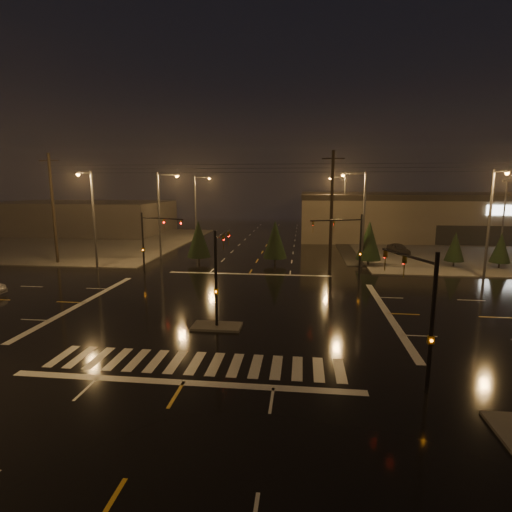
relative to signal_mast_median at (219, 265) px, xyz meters
name	(u,v)px	position (x,y,z in m)	size (l,w,h in m)	color
ground	(229,308)	(0.00, 3.07, -3.75)	(140.00, 140.00, 0.00)	black
sidewalk_ne	(485,249)	(30.00, 33.07, -3.69)	(36.00, 36.00, 0.12)	#4D4B45
sidewalk_nw	(72,242)	(-30.00, 33.07, -3.69)	(36.00, 36.00, 0.12)	#4D4B45
median_island	(217,326)	(0.00, -0.93, -3.68)	(3.00, 1.60, 0.15)	#4D4B45
crosswalk	(195,363)	(0.00, -5.93, -3.75)	(15.00, 2.60, 0.01)	beige
stop_bar_near	(183,383)	(0.00, -7.93, -3.75)	(16.00, 0.50, 0.01)	beige
stop_bar_far	(249,274)	(0.00, 14.07, -3.75)	(16.00, 0.50, 0.01)	beige
retail_building	(477,213)	(35.00, 49.06, 0.09)	(60.20, 28.30, 7.20)	brown
commercial_block	(82,217)	(-35.00, 45.07, -0.95)	(30.00, 18.00, 5.60)	#433D3B
signal_mast_median	(219,265)	(0.00, 0.00, 0.00)	(0.25, 4.59, 6.00)	black
signal_mast_ne	(350,239)	(9.50, 13.21, 0.04)	(4.84, 1.86, 6.00)	black
signal_mast_nw	(151,236)	(-9.50, 13.21, 0.04)	(4.84, 1.86, 6.00)	black
signal_mast_se	(421,302)	(10.23, -6.68, -0.04)	(1.55, 3.87, 6.00)	black
streetlight_1	(161,210)	(-11.18, 21.07, 2.05)	(2.77, 0.32, 10.00)	#38383A
streetlight_2	(197,203)	(-11.18, 37.07, 2.05)	(2.77, 0.32, 10.00)	#38383A
streetlight_3	(361,212)	(11.18, 19.07, 2.05)	(2.77, 0.32, 10.00)	#38383A
streetlight_4	(342,204)	(11.18, 39.07, 2.05)	(2.77, 0.32, 10.00)	#38383A
streetlight_5	(92,213)	(-16.00, 14.26, 2.05)	(0.32, 2.77, 10.00)	#38383A
streetlight_6	(491,217)	(22.00, 14.26, 2.05)	(0.32, 2.77, 10.00)	#38383A
utility_pole_0	(53,208)	(-22.00, 17.07, 2.38)	(2.20, 0.32, 12.00)	black
utility_pole_1	(332,210)	(8.00, 17.07, 2.38)	(2.20, 0.32, 12.00)	black
conifer_0	(369,240)	(12.26, 19.68, -0.98)	(2.66, 2.66, 4.85)	black
conifer_1	(455,246)	(21.15, 19.80, -1.51)	(1.98, 1.98, 3.80)	black
conifer_2	(501,248)	(25.57, 19.53, -1.52)	(1.97, 1.97, 3.78)	black
conifer_3	(199,239)	(-6.32, 19.05, -1.01)	(2.62, 2.62, 4.79)	black
conifer_4	(275,239)	(2.17, 19.42, -1.00)	(2.63, 2.63, 4.82)	black
car_parked	(398,249)	(17.31, 27.88, -3.08)	(1.59, 3.95, 1.34)	black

